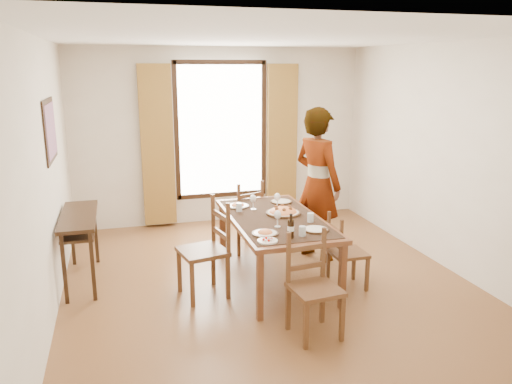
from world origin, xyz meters
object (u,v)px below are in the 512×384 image
object	(u,v)px
man	(318,184)
console_table	(79,224)
dining_table	(275,222)
pasta_platter	(283,210)

from	to	relation	value
man	console_table	bearing A→B (deg)	64.94
dining_table	console_table	bearing A→B (deg)	165.31
console_table	pasta_platter	world-z (taller)	pasta_platter
pasta_platter	man	bearing A→B (deg)	36.34
man	pasta_platter	bearing A→B (deg)	101.78
console_table	dining_table	distance (m)	2.21
dining_table	pasta_platter	distance (m)	0.19
dining_table	pasta_platter	world-z (taller)	pasta_platter
console_table	man	bearing A→B (deg)	-0.50
console_table	man	xyz separation A→B (m)	(2.87, -0.02, 0.28)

